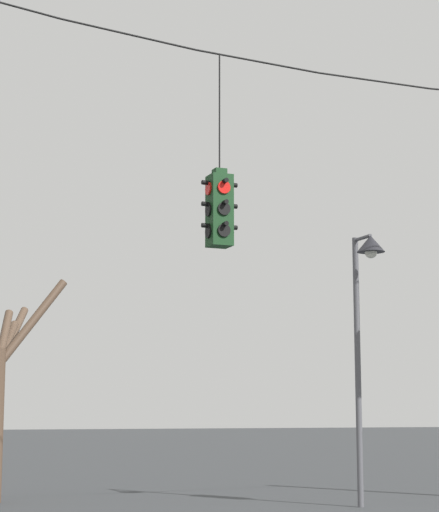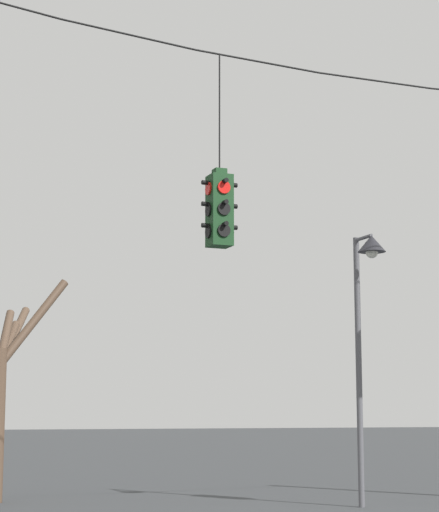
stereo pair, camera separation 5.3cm
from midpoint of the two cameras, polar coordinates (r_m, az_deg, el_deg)
The scene contains 3 objects.
span_wire at distance 17.20m, azimuth 9.01°, elevation 10.43°, with size 15.00×0.03×0.57m.
traffic_light_near_left_pole at distance 15.29m, azimuth 0.10°, elevation 2.70°, with size 0.58×0.58×3.06m.
street_lamp at distance 19.98m, azimuth 8.48°, elevation -2.11°, with size 0.56×0.95×5.34m.
Camera 2 is at (-8.37, -13.93, 1.81)m, focal length 70.00 mm.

